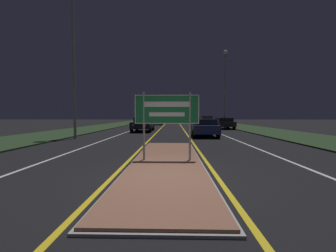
{
  "coord_description": "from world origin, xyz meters",
  "views": [
    {
      "loc": [
        0.22,
        -5.44,
        1.58
      ],
      "look_at": [
        0.0,
        3.46,
        1.16
      ],
      "focal_mm": 24.0,
      "sensor_mm": 36.0,
      "label": 1
    }
  ],
  "objects_px": {
    "streetlight_left_near": "(73,26)",
    "car_receding_2": "(207,120)",
    "car_approaching_1": "(157,120)",
    "highway_sign": "(167,112)",
    "car_receding_0": "(203,127)",
    "car_approaching_0": "(143,124)",
    "car_approaching_2": "(149,119)",
    "car_receding_1": "(224,123)",
    "streetlight_right_near": "(225,80)"
  },
  "relations": [
    {
      "from": "highway_sign",
      "to": "car_receding_2",
      "type": "distance_m",
      "value": 30.54
    },
    {
      "from": "car_approaching_1",
      "to": "car_receding_0",
      "type": "bearing_deg",
      "value": -76.09
    },
    {
      "from": "streetlight_left_near",
      "to": "car_approaching_2",
      "type": "relative_size",
      "value": 2.34
    },
    {
      "from": "streetlight_left_near",
      "to": "car_receding_2",
      "type": "bearing_deg",
      "value": 61.72
    },
    {
      "from": "streetlight_left_near",
      "to": "streetlight_right_near",
      "type": "xyz_separation_m",
      "value": [
        12.7,
        11.94,
        -1.7
      ]
    },
    {
      "from": "streetlight_right_near",
      "to": "car_receding_1",
      "type": "relative_size",
      "value": 2.0
    },
    {
      "from": "car_receding_1",
      "to": "highway_sign",
      "type": "bearing_deg",
      "value": -107.72
    },
    {
      "from": "car_approaching_1",
      "to": "car_approaching_2",
      "type": "height_order",
      "value": "car_approaching_2"
    },
    {
      "from": "car_receding_1",
      "to": "streetlight_right_near",
      "type": "bearing_deg",
      "value": 62.38
    },
    {
      "from": "car_receding_2",
      "to": "car_approaching_1",
      "type": "height_order",
      "value": "car_receding_2"
    },
    {
      "from": "car_receding_0",
      "to": "car_receding_2",
      "type": "height_order",
      "value": "car_receding_2"
    },
    {
      "from": "car_approaching_1",
      "to": "car_approaching_2",
      "type": "distance_m",
      "value": 16.06
    },
    {
      "from": "streetlight_right_near",
      "to": "car_receding_0",
      "type": "bearing_deg",
      "value": -111.15
    },
    {
      "from": "car_receding_2",
      "to": "car_receding_1",
      "type": "bearing_deg",
      "value": -87.99
    },
    {
      "from": "car_receding_1",
      "to": "car_receding_0",
      "type": "bearing_deg",
      "value": -110.87
    },
    {
      "from": "streetlight_left_near",
      "to": "car_approaching_2",
      "type": "bearing_deg",
      "value": 88.94
    },
    {
      "from": "car_approaching_1",
      "to": "car_approaching_0",
      "type": "bearing_deg",
      "value": -90.56
    },
    {
      "from": "highway_sign",
      "to": "car_receding_0",
      "type": "relative_size",
      "value": 0.5
    },
    {
      "from": "car_approaching_0",
      "to": "car_approaching_2",
      "type": "relative_size",
      "value": 1.0
    },
    {
      "from": "car_approaching_1",
      "to": "highway_sign",
      "type": "bearing_deg",
      "value": -85.03
    },
    {
      "from": "highway_sign",
      "to": "car_approaching_0",
      "type": "bearing_deg",
      "value": 100.78
    },
    {
      "from": "highway_sign",
      "to": "car_receding_0",
      "type": "height_order",
      "value": "highway_sign"
    },
    {
      "from": "car_receding_2",
      "to": "highway_sign",
      "type": "bearing_deg",
      "value": -100.76
    },
    {
      "from": "car_receding_0",
      "to": "car_approaching_1",
      "type": "bearing_deg",
      "value": 103.91
    },
    {
      "from": "highway_sign",
      "to": "streetlight_left_near",
      "type": "height_order",
      "value": "streetlight_left_near"
    },
    {
      "from": "car_approaching_0",
      "to": "car_receding_0",
      "type": "bearing_deg",
      "value": -43.53
    },
    {
      "from": "car_receding_0",
      "to": "car_approaching_2",
      "type": "bearing_deg",
      "value": 102.68
    },
    {
      "from": "car_approaching_2",
      "to": "car_approaching_0",
      "type": "bearing_deg",
      "value": -84.67
    },
    {
      "from": "car_receding_1",
      "to": "car_approaching_1",
      "type": "distance_m",
      "value": 14.09
    },
    {
      "from": "car_approaching_0",
      "to": "car_receding_1",
      "type": "bearing_deg",
      "value": 26.88
    },
    {
      "from": "car_receding_1",
      "to": "streetlight_left_near",
      "type": "bearing_deg",
      "value": -137.24
    },
    {
      "from": "highway_sign",
      "to": "streetlight_left_near",
      "type": "relative_size",
      "value": 0.21
    },
    {
      "from": "car_receding_0",
      "to": "car_receding_1",
      "type": "bearing_deg",
      "value": 69.13
    },
    {
      "from": "car_approaching_2",
      "to": "car_receding_0",
      "type": "bearing_deg",
      "value": -77.32
    },
    {
      "from": "highway_sign",
      "to": "car_approaching_0",
      "type": "distance_m",
      "value": 14.84
    },
    {
      "from": "car_approaching_1",
      "to": "car_receding_1",
      "type": "bearing_deg",
      "value": -51.87
    },
    {
      "from": "car_receding_1",
      "to": "car_approaching_2",
      "type": "height_order",
      "value": "car_approaching_2"
    },
    {
      "from": "car_receding_0",
      "to": "streetlight_left_near",
      "type": "bearing_deg",
      "value": -166.84
    },
    {
      "from": "car_receding_2",
      "to": "car_receding_0",
      "type": "bearing_deg",
      "value": -98.97
    },
    {
      "from": "highway_sign",
      "to": "streetlight_left_near",
      "type": "bearing_deg",
      "value": 130.54
    },
    {
      "from": "streetlight_left_near",
      "to": "streetlight_right_near",
      "type": "relative_size",
      "value": 1.18
    },
    {
      "from": "car_receding_0",
      "to": "car_approaching_1",
      "type": "relative_size",
      "value": 1.07
    },
    {
      "from": "car_receding_1",
      "to": "car_approaching_0",
      "type": "height_order",
      "value": "car_approaching_0"
    },
    {
      "from": "car_receding_2",
      "to": "car_approaching_2",
      "type": "xyz_separation_m",
      "value": [
        -11.39,
        15.89,
        -0.01
      ]
    },
    {
      "from": "highway_sign",
      "to": "streetlight_right_near",
      "type": "bearing_deg",
      "value": 72.06
    },
    {
      "from": "car_receding_0",
      "to": "car_approaching_2",
      "type": "relative_size",
      "value": 0.96
    },
    {
      "from": "streetlight_right_near",
      "to": "streetlight_left_near",
      "type": "bearing_deg",
      "value": -136.75
    },
    {
      "from": "streetlight_right_near",
      "to": "car_receding_0",
      "type": "xyz_separation_m",
      "value": [
        -3.82,
        -9.87,
        -5.05
      ]
    },
    {
      "from": "car_receding_1",
      "to": "car_approaching_2",
      "type": "xyz_separation_m",
      "value": [
        -11.78,
        26.84,
        0.08
      ]
    },
    {
      "from": "highway_sign",
      "to": "car_approaching_2",
      "type": "distance_m",
      "value": 46.24
    }
  ]
}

